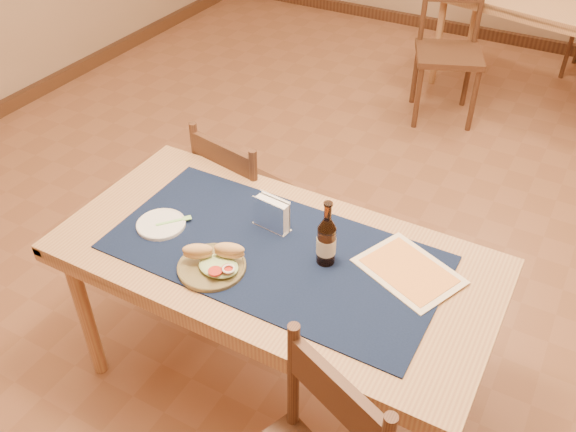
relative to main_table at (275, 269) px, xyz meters
The scene contains 13 objects.
room 1.08m from the main_table, 90.00° to the left, with size 6.04×7.04×2.84m.
main_table is the anchor object (origin of this frame).
placemat 0.09m from the main_table, ahead, with size 1.20×0.60×0.01m, color #0E1834.
baseboard 1.01m from the main_table, 90.00° to the left, with size 6.00×7.00×0.10m.
back_table 3.29m from the main_table, 84.02° to the left, with size 1.57×1.04×0.75m.
chair_main_far 0.73m from the main_table, 130.48° to the left, with size 0.48×0.48×0.89m.
chair_back_near 2.70m from the main_table, 93.08° to the left, with size 0.58×0.58×0.96m.
sandwich_plate 0.25m from the main_table, 128.16° to the right, with size 0.24×0.24×0.09m.
side_plate 0.47m from the main_table, 169.91° to the right, with size 0.19×0.19×0.02m.
fork 0.42m from the main_table, behind, with size 0.10×0.11×0.00m.
beer_bottle 0.26m from the main_table, 13.26° to the left, with size 0.07×0.07×0.26m.
napkin_holder 0.20m from the main_table, 124.13° to the left, with size 0.15×0.07×0.13m.
menu_card 0.49m from the main_table, 16.27° to the left, with size 0.41×0.36×0.01m.
Camera 1 is at (0.84, -2.22, 2.22)m, focal length 38.00 mm.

